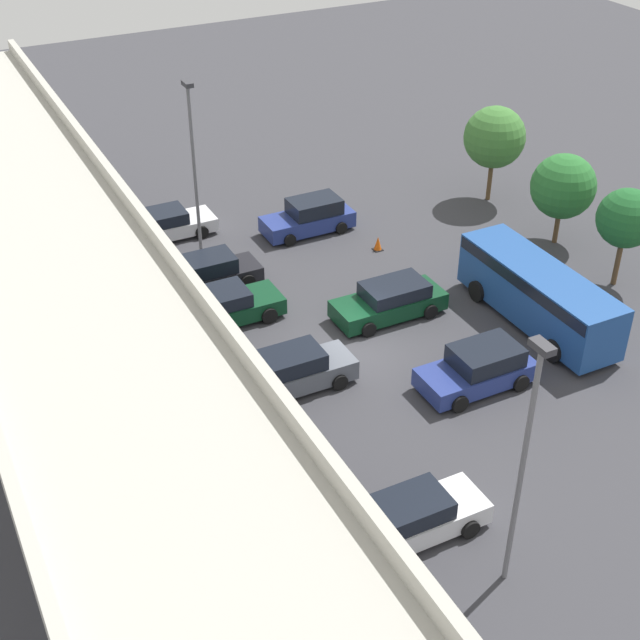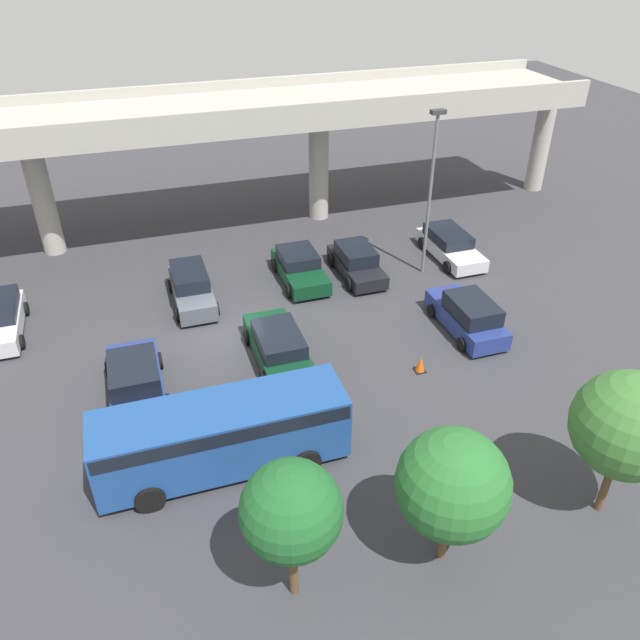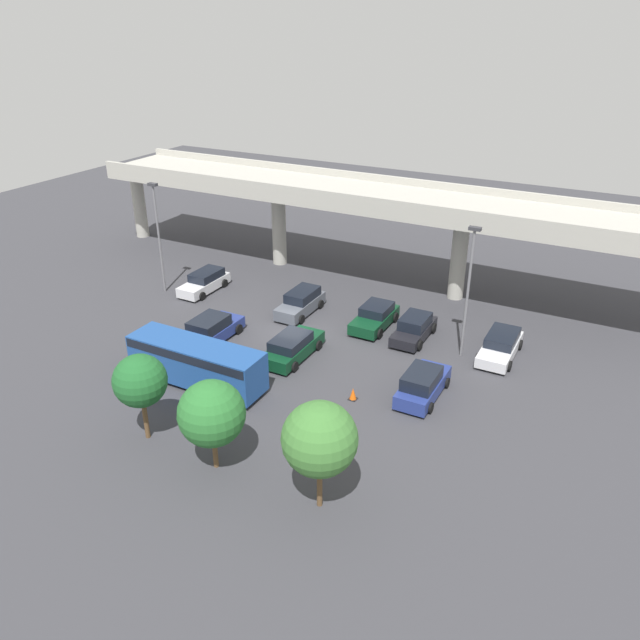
# 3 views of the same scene
# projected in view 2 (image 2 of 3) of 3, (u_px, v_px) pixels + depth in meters

# --- Properties ---
(ground_plane) EXTENTS (98.36, 98.36, 0.00)m
(ground_plane) POSITION_uv_depth(u_px,v_px,m) (232.00, 336.00, 27.56)
(ground_plane) COLOR #38383D
(highway_overpass) EXTENTS (47.05, 6.62, 7.69)m
(highway_overpass) POSITION_uv_depth(u_px,v_px,m) (181.00, 123.00, 33.00)
(highway_overpass) COLOR #ADAAA0
(highway_overpass) RESTS_ON ground_plane
(parked_car_0) EXTENTS (1.97, 4.52, 1.51)m
(parked_car_0) POSITION_uv_depth(u_px,v_px,m) (0.00, 319.00, 27.40)
(parked_car_0) COLOR silver
(parked_car_0) RESTS_ON ground_plane
(parked_car_1) EXTENTS (2.22, 4.47, 1.65)m
(parked_car_1) POSITION_uv_depth(u_px,v_px,m) (135.00, 379.00, 23.78)
(parked_car_1) COLOR navy
(parked_car_1) RESTS_ON ground_plane
(parked_car_2) EXTENTS (1.97, 4.51, 1.63)m
(parked_car_2) POSITION_uv_depth(u_px,v_px,m) (191.00, 288.00, 29.58)
(parked_car_2) COLOR #515660
(parked_car_2) RESTS_ON ground_plane
(parked_car_3) EXTENTS (2.15, 4.86, 1.53)m
(parked_car_3) POSITION_uv_depth(u_px,v_px,m) (278.00, 346.00, 25.67)
(parked_car_3) COLOR #0C381E
(parked_car_3) RESTS_ON ground_plane
(parked_car_4) EXTENTS (2.18, 4.45, 1.51)m
(parked_car_4) POSITION_uv_depth(u_px,v_px,m) (300.00, 268.00, 31.40)
(parked_car_4) COLOR #0C381E
(parked_car_4) RESTS_ON ground_plane
(parked_car_5) EXTENTS (2.02, 4.38, 1.54)m
(parked_car_5) POSITION_uv_depth(u_px,v_px,m) (356.00, 262.00, 31.87)
(parked_car_5) COLOR black
(parked_car_5) RESTS_ON ground_plane
(parked_car_6) EXTENTS (2.07, 4.57, 1.70)m
(parked_car_6) POSITION_uv_depth(u_px,v_px,m) (468.00, 316.00, 27.51)
(parked_car_6) COLOR navy
(parked_car_6) RESTS_ON ground_plane
(parked_car_7) EXTENTS (2.11, 4.82, 1.41)m
(parked_car_7) POSITION_uv_depth(u_px,v_px,m) (450.00, 245.00, 33.59)
(parked_car_7) COLOR silver
(parked_car_7) RESTS_ON ground_plane
(shuttle_bus) EXTENTS (8.20, 2.58, 2.56)m
(shuttle_bus) POSITION_uv_depth(u_px,v_px,m) (222.00, 431.00, 20.27)
(shuttle_bus) COLOR #1E478C
(shuttle_bus) RESTS_ON ground_plane
(lamp_post_mid_lot) EXTENTS (0.70, 0.35, 8.29)m
(lamp_post_mid_lot) POSITION_uv_depth(u_px,v_px,m) (431.00, 183.00, 29.88)
(lamp_post_mid_lot) COLOR slate
(lamp_post_mid_lot) RESTS_ON ground_plane
(tree_front_left) EXTENTS (2.63, 2.63, 4.61)m
(tree_front_left) POSITION_uv_depth(u_px,v_px,m) (291.00, 511.00, 15.39)
(tree_front_left) COLOR brown
(tree_front_left) RESTS_ON ground_plane
(tree_front_centre) EXTENTS (3.10, 3.10, 4.52)m
(tree_front_centre) POSITION_uv_depth(u_px,v_px,m) (453.00, 484.00, 16.52)
(tree_front_centre) COLOR brown
(tree_front_centre) RESTS_ON ground_plane
(tree_front_far_right) EXTENTS (3.20, 3.20, 5.10)m
(tree_front_far_right) POSITION_uv_depth(u_px,v_px,m) (627.00, 425.00, 17.67)
(tree_front_far_right) COLOR brown
(tree_front_far_right) RESTS_ON ground_plane
(traffic_cone) EXTENTS (0.44, 0.44, 0.70)m
(traffic_cone) POSITION_uv_depth(u_px,v_px,m) (420.00, 364.00, 25.28)
(traffic_cone) COLOR black
(traffic_cone) RESTS_ON ground_plane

